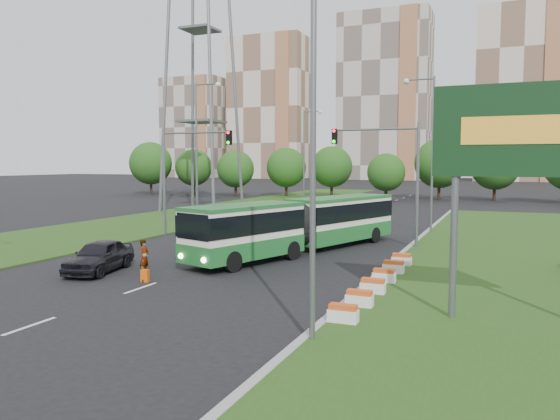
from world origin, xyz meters
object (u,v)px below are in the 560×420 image
at_px(traffic_mast_left, 182,164).
at_px(articulated_bus, 298,224).
at_px(shopping_trolley, 145,276).
at_px(billboard, 530,141).
at_px(pedestrian, 144,258).
at_px(traffic_mast_median, 392,164).
at_px(car_left_near, 99,256).
at_px(car_left_far, 229,224).
at_px(transmission_pylon, 200,11).

xyz_separation_m(traffic_mast_left, articulated_bus, (10.34, -3.38, -3.64)).
bearing_deg(shopping_trolley, billboard, -16.98).
bearing_deg(pedestrian, shopping_trolley, -146.62).
bearing_deg(traffic_mast_median, car_left_near, -130.53).
bearing_deg(pedestrian, traffic_mast_median, -37.35).
relative_size(traffic_mast_median, pedestrian, 4.59).
xyz_separation_m(billboard, shopping_trolley, (-15.83, 1.11, -5.88)).
distance_m(traffic_mast_median, traffic_mast_left, 15.19).
distance_m(car_left_near, shopping_trolley, 3.69).
bearing_deg(car_left_far, pedestrian, -92.75).
bearing_deg(traffic_mast_left, car_left_near, -75.64).
bearing_deg(traffic_mast_left, billboard, -33.55).
xyz_separation_m(car_left_near, pedestrian, (2.64, 0.13, 0.07)).
distance_m(traffic_mast_median, car_left_far, 14.34).
bearing_deg(billboard, transmission_pylon, 133.48).
bearing_deg(traffic_mast_left, traffic_mast_median, 3.77).
bearing_deg(car_left_far, transmission_pylon, 110.26).
xyz_separation_m(traffic_mast_left, car_left_far, (1.87, 3.69, -4.70)).
height_order(traffic_mast_median, articulated_bus, traffic_mast_median).
relative_size(billboard, shopping_trolley, 14.01).
height_order(traffic_mast_left, transmission_pylon, transmission_pylon).
height_order(articulated_bus, car_left_near, articulated_bus).
height_order(traffic_mast_left, car_left_near, traffic_mast_left).
distance_m(traffic_mast_left, pedestrian, 14.75).
distance_m(billboard, traffic_mast_median, 17.68).
bearing_deg(transmission_pylon, car_left_far, -53.11).
bearing_deg(billboard, traffic_mast_left, 146.45).
height_order(transmission_pylon, articulated_bus, transmission_pylon).
relative_size(car_left_near, car_left_far, 1.19).
relative_size(billboard, car_left_far, 2.02).
xyz_separation_m(billboard, transmission_pylon, (-32.25, 34.00, 15.84)).
distance_m(transmission_pylon, car_left_far, 28.68).
bearing_deg(billboard, car_left_near, 173.71).
bearing_deg(shopping_trolley, traffic_mast_left, 103.11).
xyz_separation_m(traffic_mast_median, car_left_near, (-11.86, -13.87, -4.54)).
relative_size(transmission_pylon, articulated_bus, 2.59).
distance_m(billboard, car_left_near, 20.17).
bearing_deg(traffic_mast_left, transmission_pylon, 116.86).
bearing_deg(car_left_far, traffic_mast_median, -28.06).
distance_m(traffic_mast_left, car_left_far, 6.26).
distance_m(traffic_mast_median, articulated_bus, 7.46).
bearing_deg(traffic_mast_median, traffic_mast_left, -176.23).
distance_m(articulated_bus, car_left_far, 11.07).
bearing_deg(car_left_far, articulated_bus, -56.48).
bearing_deg(billboard, shopping_trolley, 175.99).
xyz_separation_m(car_left_near, car_left_far, (-1.42, 16.56, -0.15)).
bearing_deg(transmission_pylon, articulated_bus, -48.27).
relative_size(traffic_mast_left, car_left_near, 1.69).
bearing_deg(pedestrian, billboard, -101.20).
bearing_deg(transmission_pylon, shopping_trolley, -63.47).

